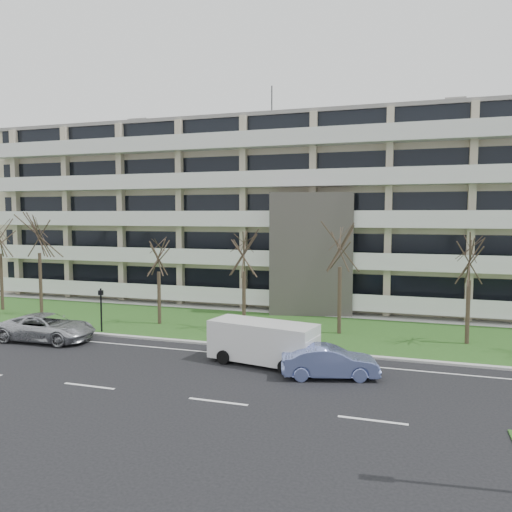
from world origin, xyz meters
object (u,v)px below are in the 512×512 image
(white_van, at_px, (264,339))
(pedestrian_signal, at_px, (101,304))
(silver_pickup, at_px, (47,327))
(blue_sedan, at_px, (330,362))

(white_van, distance_m, pedestrian_signal, 12.12)
(silver_pickup, height_order, pedestrian_signal, pedestrian_signal)
(blue_sedan, bearing_deg, pedestrian_signal, 58.16)
(silver_pickup, distance_m, white_van, 13.50)
(silver_pickup, relative_size, pedestrian_signal, 2.03)
(pedestrian_signal, bearing_deg, blue_sedan, -13.35)
(silver_pickup, xyz_separation_m, blue_sedan, (16.93, -1.62, -0.07))
(blue_sedan, xyz_separation_m, white_van, (-3.44, 1.10, 0.53))
(silver_pickup, xyz_separation_m, white_van, (13.49, -0.52, 0.46))
(silver_pickup, height_order, white_van, white_van)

